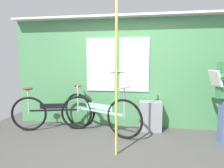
{
  "coord_description": "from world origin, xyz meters",
  "views": [
    {
      "loc": [
        0.29,
        -2.76,
        1.37
      ],
      "look_at": [
        -0.22,
        0.57,
        0.97
      ],
      "focal_mm": 30.25,
      "sensor_mm": 36.0,
      "label": 1
    }
  ],
  "objects_px": {
    "bicycle_near_door": "(99,113)",
    "trash_bin_by_wall": "(150,116)",
    "handrail_pole": "(116,79)",
    "bicycle_leaning_behind": "(53,112)"
  },
  "relations": [
    {
      "from": "bicycle_near_door",
      "to": "bicycle_leaning_behind",
      "type": "height_order",
      "value": "bicycle_near_door"
    },
    {
      "from": "bicycle_near_door",
      "to": "trash_bin_by_wall",
      "type": "distance_m",
      "value": 1.03
    },
    {
      "from": "bicycle_leaning_behind",
      "to": "trash_bin_by_wall",
      "type": "bearing_deg",
      "value": -5.98
    },
    {
      "from": "bicycle_near_door",
      "to": "trash_bin_by_wall",
      "type": "bearing_deg",
      "value": 39.02
    },
    {
      "from": "bicycle_near_door",
      "to": "trash_bin_by_wall",
      "type": "relative_size",
      "value": 2.87
    },
    {
      "from": "bicycle_leaning_behind",
      "to": "handrail_pole",
      "type": "bearing_deg",
      "value": -45.18
    },
    {
      "from": "bicycle_near_door",
      "to": "handrail_pole",
      "type": "distance_m",
      "value": 1.19
    },
    {
      "from": "trash_bin_by_wall",
      "to": "handrail_pole",
      "type": "xyz_separation_m",
      "value": [
        -0.54,
        -1.1,
        0.83
      ]
    },
    {
      "from": "handrail_pole",
      "to": "trash_bin_by_wall",
      "type": "bearing_deg",
      "value": 63.82
    },
    {
      "from": "bicycle_leaning_behind",
      "to": "trash_bin_by_wall",
      "type": "xyz_separation_m",
      "value": [
        1.91,
        0.28,
        -0.08
      ]
    }
  ]
}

